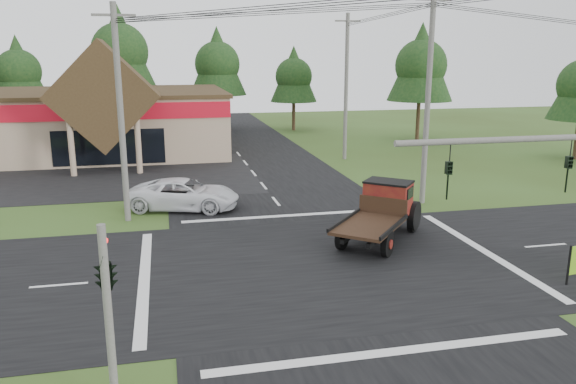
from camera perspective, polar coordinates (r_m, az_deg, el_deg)
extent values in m
plane|color=#354619|center=(22.59, 3.79, -7.31)|extent=(120.00, 120.00, 0.00)
cube|color=black|center=(22.58, 3.79, -7.29)|extent=(12.00, 120.00, 0.02)
cube|color=black|center=(22.58, 3.79, -7.28)|extent=(120.00, 12.00, 0.02)
cube|color=black|center=(40.83, -23.55, 1.17)|extent=(28.00, 14.00, 0.02)
cube|color=tan|center=(51.50, -23.79, 6.35)|extent=(30.00, 15.00, 5.00)
cube|color=#3B2A18|center=(51.28, -24.06, 9.17)|extent=(30.40, 15.40, 0.30)
cube|color=maroon|center=(44.00, -25.81, 7.18)|extent=(30.00, 0.12, 1.20)
cube|color=#3B2A18|center=(41.99, -18.20, 9.25)|extent=(7.78, 4.00, 7.78)
cylinder|color=tan|center=(40.94, -21.14, 4.26)|extent=(0.40, 0.40, 4.00)
cylinder|color=tan|center=(40.51, -14.96, 4.62)|extent=(0.40, 0.40, 4.00)
cube|color=black|center=(43.38, -17.71, 4.35)|extent=(8.00, 0.08, 2.60)
cylinder|color=#595651|center=(16.01, 24.14, 4.98)|extent=(8.00, 0.16, 0.16)
imported|color=black|center=(16.78, 26.56, 1.61)|extent=(0.16, 0.20, 1.00)
imported|color=black|center=(14.84, 15.97, 1.12)|extent=(0.16, 0.20, 1.00)
cylinder|color=#595651|center=(14.10, -17.79, -11.74)|extent=(0.20, 0.20, 4.40)
imported|color=black|center=(13.72, -18.18, -5.71)|extent=(0.53, 2.48, 1.00)
sphere|color=#FF0C0C|center=(13.80, -18.19, -4.72)|extent=(0.18, 0.18, 0.18)
cylinder|color=#595651|center=(28.42, -16.63, 7.42)|extent=(0.30, 0.30, 10.50)
cube|color=#595651|center=(28.33, -17.30, 16.79)|extent=(2.00, 0.12, 0.12)
cylinder|color=#595651|center=(31.58, 14.02, 9.08)|extent=(0.30, 0.30, 11.50)
cylinder|color=#595651|center=(44.54, 5.92, 10.46)|extent=(0.30, 0.30, 11.20)
cube|color=#595651|center=(44.54, 6.09, 16.90)|extent=(2.00, 0.12, 0.12)
cylinder|color=#332316|center=(64.08, -25.25, 6.77)|extent=(0.36, 0.36, 3.50)
cone|color=black|center=(63.78, -25.72, 11.26)|extent=(5.60, 5.60, 6.60)
sphere|color=black|center=(63.78, -25.70, 11.00)|extent=(4.40, 4.40, 4.40)
cylinder|color=#332316|center=(61.62, -16.33, 7.78)|extent=(0.36, 0.36, 4.55)
cone|color=black|center=(61.34, -16.76, 13.89)|extent=(7.28, 7.28, 8.58)
sphere|color=black|center=(61.34, -16.73, 13.52)|extent=(5.72, 5.72, 5.72)
cylinder|color=#332316|center=(62.80, -7.04, 8.01)|extent=(0.36, 0.36, 3.85)
cone|color=black|center=(62.50, -7.19, 13.09)|extent=(6.16, 6.16, 7.26)
sphere|color=black|center=(62.50, -7.19, 12.78)|extent=(4.84, 4.84, 4.84)
cylinder|color=#332316|center=(62.16, 0.58, 7.73)|extent=(0.36, 0.36, 3.15)
cone|color=black|center=(61.85, 0.59, 11.92)|extent=(5.04, 5.04, 5.94)
sphere|color=black|center=(61.86, 0.59, 11.67)|extent=(3.96, 3.96, 3.96)
cylinder|color=#332316|center=(55.99, 13.05, 7.07)|extent=(0.36, 0.36, 3.85)
cone|color=black|center=(55.65, 13.37, 12.76)|extent=(6.16, 6.16, 7.26)
sphere|color=black|center=(55.66, 13.35, 12.42)|extent=(4.84, 4.84, 4.84)
imported|color=white|center=(30.68, -10.53, -0.22)|extent=(6.40, 4.26, 1.63)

